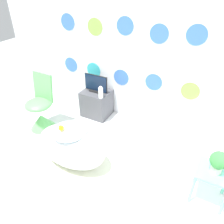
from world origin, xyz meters
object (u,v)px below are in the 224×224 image
chair (41,112)px  potted_plant_left (219,161)px  bathtub (71,146)px  tv (96,84)px  vase (101,93)px

chair → potted_plant_left: 2.67m
bathtub → potted_plant_left: size_ratio=3.76×
tv → vase: tv is taller
chair → tv: 1.02m
vase → bathtub: bearing=-82.2°
bathtub → vase: 1.07m
potted_plant_left → tv: bearing=156.2°
chair → tv: bearing=51.8°
vase → potted_plant_left: bearing=-22.0°
chair → potted_plant_left: bearing=-3.0°
bathtub → chair: bearing=156.1°
bathtub → vase: vase is taller
chair → tv: chair is taller
tv → vase: size_ratio=2.12×
bathtub → tv: size_ratio=2.28×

